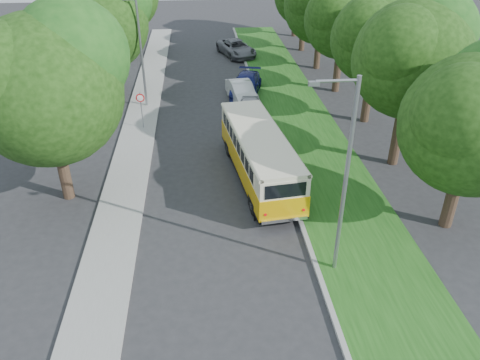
{
  "coord_description": "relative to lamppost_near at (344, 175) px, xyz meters",
  "views": [
    {
      "loc": [
        -0.76,
        -16.46,
        12.64
      ],
      "look_at": [
        0.95,
        2.35,
        1.5
      ],
      "focal_mm": 35.0,
      "sensor_mm": 36.0,
      "label": 1
    }
  ],
  "objects": [
    {
      "name": "treeline",
      "position": [
        -1.06,
        20.49,
        1.56
      ],
      "size": [
        24.27,
        41.91,
        9.46
      ],
      "color": "#332319",
      "rests_on": "ground"
    },
    {
      "name": "lamppost_near",
      "position": [
        0.0,
        0.0,
        0.0
      ],
      "size": [
        1.71,
        0.16,
        8.0
      ],
      "color": "gray",
      "rests_on": "ground"
    },
    {
      "name": "warning_sign",
      "position": [
        -8.71,
        14.48,
        -2.66
      ],
      "size": [
        0.56,
        0.1,
        2.5
      ],
      "color": "gray",
      "rests_on": "ground"
    },
    {
      "name": "vintage_bus",
      "position": [
        -2.03,
        7.34,
        -2.99
      ],
      "size": [
        3.5,
        9.53,
        2.77
      ],
      "primitive_type": null,
      "rotation": [
        0.0,
        0.0,
        0.12
      ],
      "color": "#E1A707",
      "rests_on": "ground"
    },
    {
      "name": "sidewalk",
      "position": [
        -9.01,
        7.5,
        -4.31
      ],
      "size": [
        2.2,
        70.0,
        0.12
      ],
      "primitive_type": "cube",
      "color": "gray",
      "rests_on": "ground"
    },
    {
      "name": "car_blue",
      "position": [
        -1.37,
        20.46,
        -3.64
      ],
      "size": [
        3.16,
        5.37,
        1.46
      ],
      "primitive_type": "imported",
      "rotation": [
        0.0,
        0.0,
        -0.24
      ],
      "color": "navy",
      "rests_on": "ground"
    },
    {
      "name": "curb",
      "position": [
        -0.61,
        7.5,
        -4.29
      ],
      "size": [
        0.2,
        70.0,
        0.15
      ],
      "primitive_type": "cube",
      "color": "gray",
      "rests_on": "ground"
    },
    {
      "name": "car_white",
      "position": [
        -1.86,
        18.96,
        -3.64
      ],
      "size": [
        2.24,
        4.61,
        1.46
      ],
      "primitive_type": "imported",
      "rotation": [
        0.0,
        0.0,
        0.16
      ],
      "color": "white",
      "rests_on": "ground"
    },
    {
      "name": "car_silver",
      "position": [
        -1.62,
        15.27,
        -3.66
      ],
      "size": [
        2.14,
        4.32,
        1.42
      ],
      "primitive_type": "imported",
      "rotation": [
        0.0,
        0.0,
        -0.12
      ],
      "color": "#A9AAAE",
      "rests_on": "ground"
    },
    {
      "name": "grass_verge",
      "position": [
        1.74,
        7.5,
        -4.3
      ],
      "size": [
        4.5,
        70.0,
        0.13
      ],
      "primitive_type": "cube",
      "color": "#1A4A13",
      "rests_on": "ground"
    },
    {
      "name": "car_grey",
      "position": [
        -1.23,
        31.09,
        -3.62
      ],
      "size": [
        3.98,
        5.86,
        1.49
      ],
      "primitive_type": "imported",
      "rotation": [
        0.0,
        0.0,
        0.31
      ],
      "color": "slate",
      "rests_on": "ground"
    },
    {
      "name": "ground",
      "position": [
        -4.21,
        2.5,
        -4.37
      ],
      "size": [
        120.0,
        120.0,
        0.0
      ],
      "primitive_type": "plane",
      "color": "#2A2A2D",
      "rests_on": "ground"
    },
    {
      "name": "lamppost_far",
      "position": [
        -8.91,
        18.5,
        -0.25
      ],
      "size": [
        1.71,
        0.16,
        7.5
      ],
      "color": "gray",
      "rests_on": "ground"
    }
  ]
}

